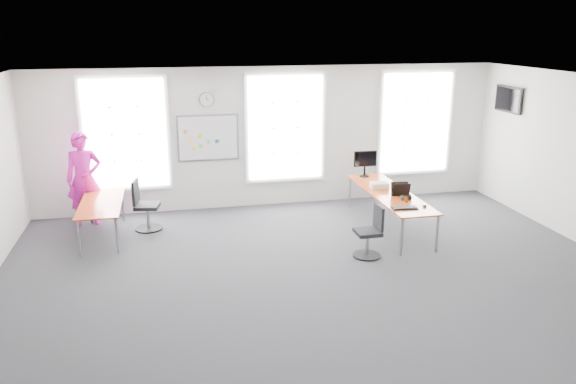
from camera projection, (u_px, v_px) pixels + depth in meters
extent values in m
plane|color=#29292E|center=(321.00, 280.00, 8.71)|extent=(10.00, 10.00, 0.00)
plane|color=white|center=(324.00, 85.00, 7.86)|extent=(10.00, 10.00, 0.00)
plane|color=silver|center=(271.00, 137.00, 12.03)|extent=(10.00, 0.00, 10.00)
plane|color=silver|center=(457.00, 321.00, 4.54)|extent=(10.00, 0.00, 10.00)
cube|color=white|center=(126.00, 134.00, 11.32)|extent=(1.60, 0.06, 2.20)
cube|color=white|center=(285.00, 128.00, 12.01)|extent=(1.60, 0.06, 2.20)
cube|color=white|center=(415.00, 123.00, 12.63)|extent=(1.60, 0.06, 2.20)
cube|color=#C95221|center=(389.00, 193.00, 10.84)|extent=(0.77, 2.90, 0.03)
cylinder|color=gray|center=(402.00, 237.00, 9.57)|extent=(0.05, 0.05, 0.68)
cylinder|color=gray|center=(437.00, 234.00, 9.70)|extent=(0.05, 0.05, 0.68)
cylinder|color=gray|center=(350.00, 192.00, 12.17)|extent=(0.05, 0.05, 0.68)
cylinder|color=gray|center=(378.00, 190.00, 12.31)|extent=(0.05, 0.05, 0.68)
cube|color=#C95221|center=(101.00, 203.00, 10.30)|extent=(0.74, 1.86, 0.03)
cylinder|color=gray|center=(79.00, 239.00, 9.52)|extent=(0.05, 0.05, 0.65)
cylinder|color=gray|center=(117.00, 236.00, 9.65)|extent=(0.05, 0.05, 0.65)
cylinder|color=gray|center=(90.00, 208.00, 11.15)|extent=(0.05, 0.05, 0.65)
cylinder|color=gray|center=(123.00, 205.00, 11.28)|extent=(0.05, 0.05, 0.65)
cylinder|color=black|center=(367.00, 255.00, 9.62)|extent=(0.48, 0.48, 0.03)
cylinder|color=gray|center=(367.00, 244.00, 9.56)|extent=(0.06, 0.06, 0.39)
cube|color=black|center=(368.00, 232.00, 9.50)|extent=(0.41, 0.41, 0.06)
cube|color=black|center=(379.00, 217.00, 9.47)|extent=(0.05, 0.39, 0.42)
cylinder|color=black|center=(149.00, 228.00, 10.90)|extent=(0.52, 0.52, 0.03)
cylinder|color=gray|center=(148.00, 217.00, 10.83)|extent=(0.06, 0.06, 0.42)
cube|color=black|center=(147.00, 206.00, 10.77)|extent=(0.52, 0.52, 0.07)
cube|color=black|center=(136.00, 192.00, 10.68)|extent=(0.13, 0.43, 0.45)
imported|color=#C71799|center=(84.00, 179.00, 10.94)|extent=(0.74, 0.55, 1.86)
cube|color=white|center=(208.00, 138.00, 11.71)|extent=(1.20, 0.03, 0.90)
cylinder|color=gray|center=(206.00, 99.00, 11.48)|extent=(0.30, 0.04, 0.30)
cube|color=black|center=(509.00, 99.00, 11.89)|extent=(0.06, 0.90, 0.55)
cube|color=black|center=(405.00, 208.00, 9.86)|extent=(0.47, 0.22, 0.02)
ellipsoid|color=black|center=(425.00, 206.00, 9.95)|extent=(0.08, 0.12, 0.04)
cylinder|color=black|center=(407.00, 202.00, 10.22)|extent=(0.06, 0.06, 0.01)
cylinder|color=black|center=(402.00, 198.00, 10.32)|extent=(0.04, 0.10, 0.10)
cylinder|color=black|center=(410.00, 197.00, 10.35)|extent=(0.04, 0.10, 0.10)
cylinder|color=gold|center=(402.00, 198.00, 10.32)|extent=(0.01, 0.10, 0.10)
cube|color=black|center=(406.00, 195.00, 10.32)|extent=(0.17, 0.02, 0.02)
cube|color=black|center=(400.00, 189.00, 10.60)|extent=(0.34, 0.12, 0.27)
cube|color=orange|center=(401.00, 190.00, 10.53)|extent=(0.32, 0.13, 0.24)
cube|color=black|center=(401.00, 190.00, 10.51)|extent=(0.34, 0.13, 0.26)
cube|color=beige|center=(379.00, 185.00, 11.09)|extent=(0.36, 0.28, 0.12)
cylinder|color=black|center=(364.00, 176.00, 11.99)|extent=(0.20, 0.20, 0.02)
cylinder|color=black|center=(365.00, 171.00, 11.96)|extent=(0.04, 0.04, 0.20)
cube|color=black|center=(365.00, 159.00, 11.87)|extent=(0.50, 0.04, 0.33)
cube|color=black|center=(366.00, 159.00, 11.85)|extent=(0.46, 0.01, 0.30)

